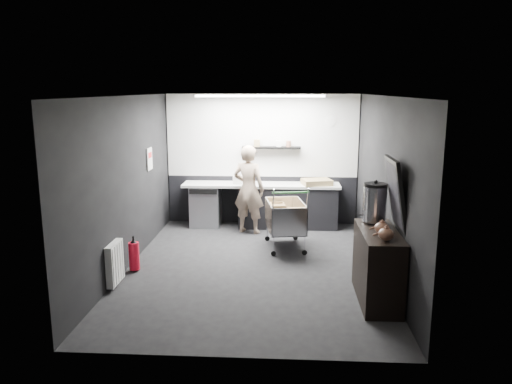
{
  "coord_description": "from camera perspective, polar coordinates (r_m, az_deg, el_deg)",
  "views": [
    {
      "loc": [
        0.5,
        -7.56,
        2.81
      ],
      "look_at": [
        0.02,
        0.4,
        1.15
      ],
      "focal_mm": 35.0,
      "sensor_mm": 36.0,
      "label": 1
    }
  ],
  "objects": [
    {
      "name": "wall_clock",
      "position": [
        10.35,
        8.53,
        7.98
      ],
      "size": [
        0.2,
        0.03,
        0.2
      ],
      "primitive_type": "cylinder",
      "rotation": [
        1.57,
        0.0,
        0.0
      ],
      "color": "silver",
      "rests_on": "wall_back"
    },
    {
      "name": "prep_counter",
      "position": [
        10.26,
        1.34,
        -1.48
      ],
      "size": [
        3.2,
        0.61,
        0.9
      ],
      "color": "black",
      "rests_on": "floor"
    },
    {
      "name": "cardboard_box",
      "position": [
        10.13,
        6.96,
        1.13
      ],
      "size": [
        0.65,
        0.55,
        0.11
      ],
      "primitive_type": "cube",
      "rotation": [
        0.0,
        0.0,
        0.23
      ],
      "color": "olive",
      "rests_on": "prep_counter"
    },
    {
      "name": "shopping_cart",
      "position": [
        8.89,
        3.34,
        -3.02
      ],
      "size": [
        0.77,
        1.12,
        1.14
      ],
      "color": "silver",
      "rests_on": "floor"
    },
    {
      "name": "wall_left",
      "position": [
        8.1,
        -14.57,
        1.0
      ],
      "size": [
        0.0,
        5.5,
        5.5
      ],
      "primitive_type": "plane",
      "rotation": [
        1.57,
        0.0,
        1.57
      ],
      "color": "black",
      "rests_on": "floor"
    },
    {
      "name": "radiator",
      "position": [
        7.51,
        -15.84,
        -7.82
      ],
      "size": [
        0.1,
        0.5,
        0.6
      ],
      "primitive_type": "cube",
      "color": "silver",
      "rests_on": "wall_left"
    },
    {
      "name": "dado_panel",
      "position": [
        10.56,
        0.67,
        -0.86
      ],
      "size": [
        3.95,
        0.02,
        1.0
      ],
      "primitive_type": "cube",
      "color": "black",
      "rests_on": "wall_back"
    },
    {
      "name": "person",
      "position": [
        9.76,
        -0.84,
        0.31
      ],
      "size": [
        0.74,
        0.6,
        1.74
      ],
      "primitive_type": "imported",
      "rotation": [
        0.0,
        0.0,
        2.81
      ],
      "color": "beige",
      "rests_on": "floor"
    },
    {
      "name": "floating_shelf",
      "position": [
        10.26,
        1.78,
        5.1
      ],
      "size": [
        1.2,
        0.22,
        0.04
      ],
      "primitive_type": "cube",
      "color": "black",
      "rests_on": "wall_back"
    },
    {
      "name": "wall_right",
      "position": [
        7.85,
        14.43,
        0.67
      ],
      "size": [
        0.0,
        5.5,
        5.5
      ],
      "primitive_type": "plane",
      "rotation": [
        1.57,
        0.0,
        -1.57
      ],
      "color": "black",
      "rests_on": "floor"
    },
    {
      "name": "sideboard",
      "position": [
        6.92,
        13.81,
        -7.13
      ],
      "size": [
        0.55,
        1.29,
        1.93
      ],
      "color": "black",
      "rests_on": "floor"
    },
    {
      "name": "wall_front",
      "position": [
        5.06,
        -2.34,
        -5.04
      ],
      "size": [
        5.5,
        0.0,
        5.5
      ],
      "primitive_type": "plane",
      "rotation": [
        -1.57,
        0.0,
        0.0
      ],
      "color": "black",
      "rests_on": "floor"
    },
    {
      "name": "poster",
      "position": [
        9.29,
        -12.07,
        3.71
      ],
      "size": [
        0.02,
        0.3,
        0.4
      ],
      "primitive_type": "cube",
      "color": "silver",
      "rests_on": "wall_left"
    },
    {
      "name": "poster_red_band",
      "position": [
        9.28,
        -12.06,
        4.14
      ],
      "size": [
        0.02,
        0.22,
        0.1
      ],
      "primitive_type": "cube",
      "color": "red",
      "rests_on": "poster"
    },
    {
      "name": "floor",
      "position": [
        8.09,
        -0.29,
        -8.57
      ],
      "size": [
        5.5,
        5.5,
        0.0
      ],
      "primitive_type": "plane",
      "color": "black",
      "rests_on": "ground"
    },
    {
      "name": "wall_back",
      "position": [
        10.43,
        0.69,
        3.72
      ],
      "size": [
        5.5,
        0.0,
        5.5
      ],
      "primitive_type": "plane",
      "rotation": [
        1.57,
        0.0,
        0.0
      ],
      "color": "black",
      "rests_on": "floor"
    },
    {
      "name": "white_container",
      "position": [
        10.15,
        -2.05,
        1.4
      ],
      "size": [
        0.21,
        0.17,
        0.17
      ],
      "primitive_type": "cube",
      "rotation": [
        0.0,
        0.0,
        -0.13
      ],
      "color": "silver",
      "rests_on": "prep_counter"
    },
    {
      "name": "ceiling",
      "position": [
        7.58,
        -0.31,
        10.93
      ],
      "size": [
        5.5,
        5.5,
        0.0
      ],
      "primitive_type": "plane",
      "rotation": [
        3.14,
        0.0,
        0.0
      ],
      "color": "silver",
      "rests_on": "wall_back"
    },
    {
      "name": "ceiling_strip",
      "position": [
        9.43,
        0.44,
        10.92
      ],
      "size": [
        2.4,
        0.2,
        0.04
      ],
      "primitive_type": "cube",
      "color": "white",
      "rests_on": "ceiling"
    },
    {
      "name": "fire_extinguisher",
      "position": [
        8.06,
        -13.76,
        -7.0
      ],
      "size": [
        0.16,
        0.16,
        0.54
      ],
      "color": "red",
      "rests_on": "floor"
    },
    {
      "name": "pink_tub",
      "position": [
        10.18,
        -0.92,
        1.54
      ],
      "size": [
        0.21,
        0.21,
        0.21
      ],
      "primitive_type": "cylinder",
      "color": "silver",
      "rests_on": "prep_counter"
    },
    {
      "name": "kitchen_wall_panel",
      "position": [
        10.35,
        0.69,
        6.45
      ],
      "size": [
        3.95,
        0.02,
        1.7
      ],
      "primitive_type": "cube",
      "color": "silver",
      "rests_on": "wall_back"
    }
  ]
}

